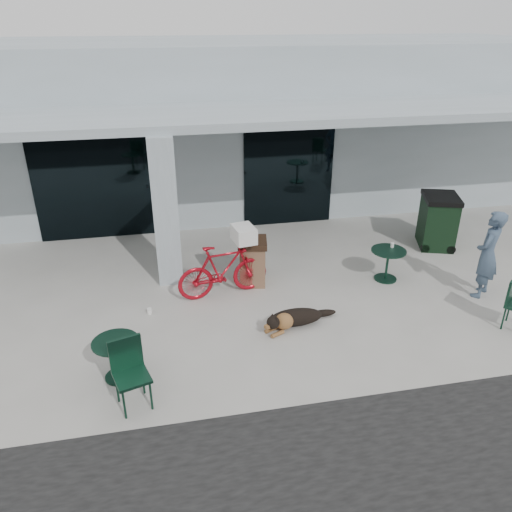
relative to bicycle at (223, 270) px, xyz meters
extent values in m
plane|color=#B3B0A8|center=(0.47, -1.43, -0.56)|extent=(80.00, 80.00, 0.00)
cube|color=#A9B6C0|center=(0.47, 7.07, 1.69)|extent=(22.00, 7.00, 4.50)
cube|color=black|center=(-2.73, 3.55, 0.79)|extent=(2.80, 0.06, 2.70)
cube|color=black|center=(2.27, 3.55, 0.79)|extent=(2.40, 0.06, 2.70)
cube|color=#A9B6C0|center=(-1.03, 0.87, 1.00)|extent=(0.50, 0.50, 3.12)
cube|color=#A9B6C0|center=(0.47, 2.17, 2.65)|extent=(22.00, 2.80, 0.18)
imported|color=#A70D1A|center=(0.00, 0.00, 0.00)|extent=(1.94, 0.84, 1.13)
cube|color=white|center=(0.44, 0.08, 0.72)|extent=(0.48, 0.59, 0.32)
cylinder|color=white|center=(-1.50, -0.43, -0.51)|extent=(0.11, 0.11, 0.11)
imported|color=#3F526A|center=(5.14, -1.03, 0.35)|extent=(0.79, 0.76, 1.82)
cylinder|color=white|center=(3.67, 0.08, 0.18)|extent=(0.09, 0.09, 0.10)
camera|label=1|loc=(-1.11, -8.82, 4.64)|focal=35.00mm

